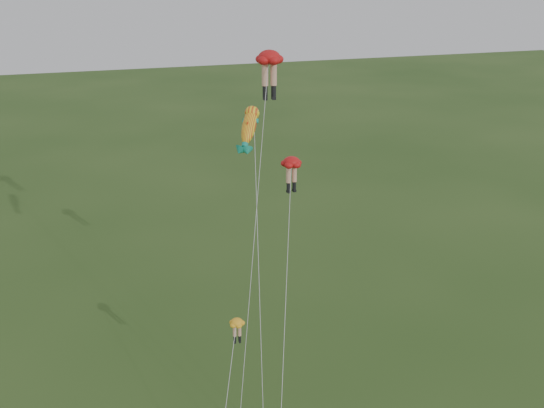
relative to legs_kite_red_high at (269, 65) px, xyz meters
name	(u,v)px	position (x,y,z in m)	size (l,w,h in m)	color
legs_kite_red_high	(269,65)	(0.00, 0.00, 0.00)	(5.45, 8.60, 21.66)	red
legs_kite_red_mid	(291,169)	(1.42, -0.15, -6.49)	(4.62, 9.62, 15.09)	red
legs_kite_yellow	(236,332)	(-3.75, -5.35, -14.12)	(3.48, 6.11, 7.36)	#FFAF20
fish_kite	(249,127)	(-1.66, -1.47, -3.26)	(2.46, 8.16, 18.89)	yellow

